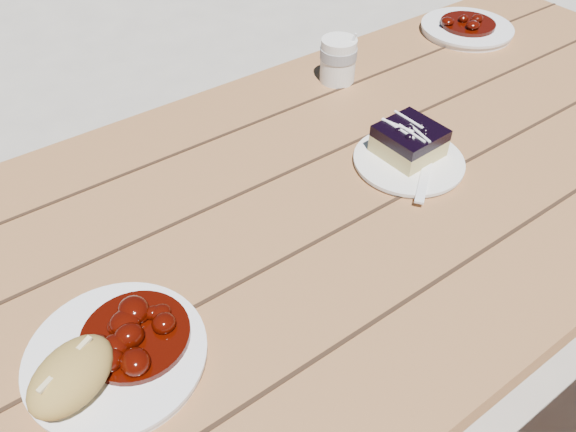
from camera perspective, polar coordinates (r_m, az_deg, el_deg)
ground at (r=1.52m, az=1.50°, el=-20.04°), size 60.00×60.00×0.00m
picnic_table at (r=1.03m, az=2.08°, el=-5.12°), size 2.00×1.55×0.75m
main_plate at (r=0.74m, az=-16.99°, el=-13.50°), size 0.22×0.22×0.02m
goulash_stew at (r=0.72m, az=-15.44°, el=-10.91°), size 0.14×0.14×0.04m
bread_roll at (r=0.70m, az=-21.16°, el=-14.90°), size 0.13×0.12×0.06m
dessert_plate at (r=1.01m, az=12.14°, el=5.43°), size 0.19×0.19×0.01m
blueberry_cake at (r=1.00m, az=12.21°, el=7.52°), size 0.10×0.10×0.06m
fork_dessert at (r=0.96m, az=13.66°, el=3.70°), size 0.14×0.12×0.00m
coffee_cup at (r=1.21m, az=5.11°, el=15.48°), size 0.07×0.07×0.09m
second_plate at (r=1.49m, az=17.69°, el=17.63°), size 0.21×0.21×0.02m
second_stew at (r=1.48m, az=17.94°, el=18.63°), size 0.13×0.13×0.04m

